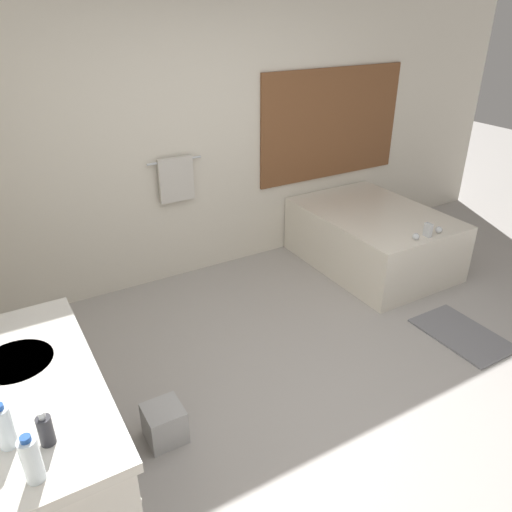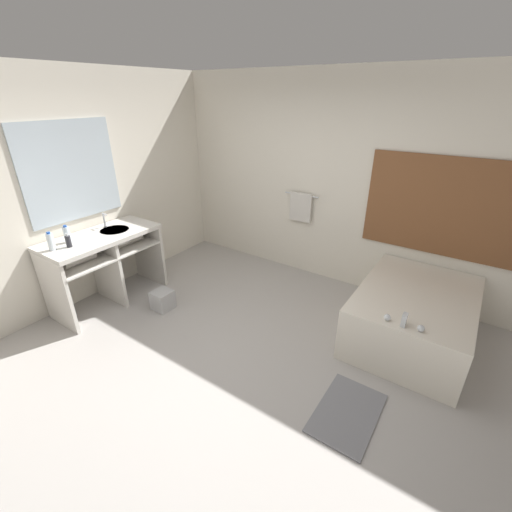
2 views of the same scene
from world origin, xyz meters
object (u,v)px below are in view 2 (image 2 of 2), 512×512
water_bottle_1 (67,234)px  soap_dispenser (68,241)px  waste_bin (163,300)px  water_bottle_2 (51,242)px  bathtub (413,313)px

water_bottle_1 → soap_dispenser: (0.13, -0.06, -0.03)m
waste_bin → water_bottle_1: bearing=-143.9°
water_bottle_2 → waste_bin: water_bottle_2 is taller
water_bottle_2 → soap_dispenser: 0.16m
bathtub → water_bottle_1: bearing=-153.9°
water_bottle_1 → water_bottle_2: size_ratio=0.98×
water_bottle_1 → soap_dispenser: size_ratio=1.29×
water_bottle_1 → soap_dispenser: bearing=-26.0°
bathtub → water_bottle_1: water_bottle_1 is taller
water_bottle_2 → soap_dispenser: bearing=65.7°
water_bottle_2 → waste_bin: 1.36m
water_bottle_2 → waste_bin: bearing=47.6°
bathtub → waste_bin: 2.86m
water_bottle_2 → water_bottle_1: bearing=106.9°
bathtub → waste_bin: bathtub is taller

